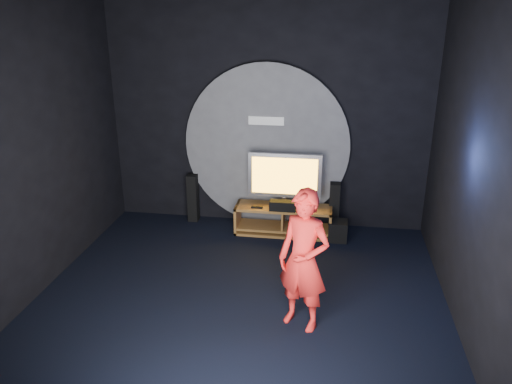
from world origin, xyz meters
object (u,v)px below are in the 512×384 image
tv (285,177)px  subwoofer (338,231)px  media_console (284,222)px  tower_speaker_left (193,198)px  tower_speaker_right (334,207)px  player (304,261)px

tv → subwoofer: size_ratio=3.60×
media_console → tower_speaker_left: bearing=169.8°
media_console → tower_speaker_right: bearing=16.3°
media_console → tower_speaker_right: (0.77, 0.23, 0.20)m
media_console → tower_speaker_right: tower_speaker_right is taller
media_console → tv: (-0.01, 0.07, 0.71)m
subwoofer → player: (-0.40, -2.24, 0.65)m
subwoofer → player: bearing=-100.1°
subwoofer → tower_speaker_left: bearing=170.6°
tv → tower_speaker_left: (-1.53, 0.21, -0.51)m
media_console → subwoofer: 0.85m
media_console → tower_speaker_right: size_ratio=1.88×
tower_speaker_right → player: player is taller
media_console → tower_speaker_left: tower_speaker_left is taller
tower_speaker_left → subwoofer: (2.38, -0.39, -0.24)m
tv → media_console: bearing=-84.3°
media_console → tv: bearing=95.7°
tower_speaker_left → tower_speaker_right: same height
subwoofer → player: size_ratio=0.19×
media_console → subwoofer: media_console is taller
tower_speaker_right → tower_speaker_left: bearing=178.8°
tv → player: (0.45, -2.43, -0.10)m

